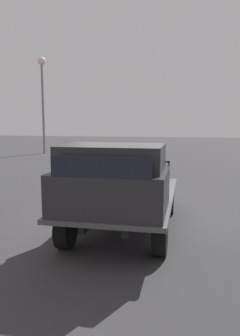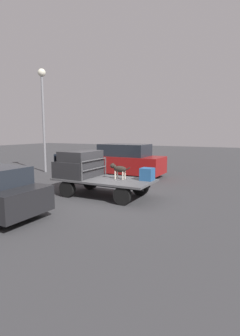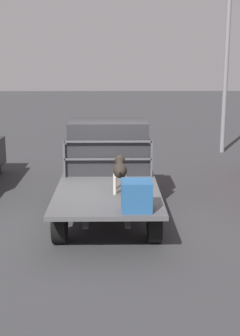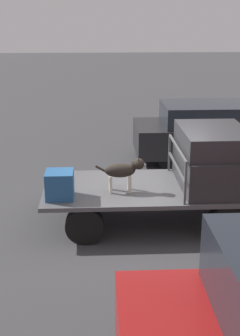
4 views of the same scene
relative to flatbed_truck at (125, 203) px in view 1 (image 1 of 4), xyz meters
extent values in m
plane|color=#38383A|center=(0.00, 0.00, -0.57)|extent=(80.00, 80.00, 0.00)
cylinder|color=black|center=(1.30, 0.85, -0.22)|extent=(0.69, 0.24, 0.69)
cylinder|color=black|center=(1.30, -0.85, -0.22)|extent=(0.69, 0.24, 0.69)
cylinder|color=black|center=(-1.30, 0.85, -0.22)|extent=(0.69, 0.24, 0.69)
cylinder|color=black|center=(-1.30, -0.85, -0.22)|extent=(0.69, 0.24, 0.69)
cube|color=black|center=(0.00, 0.35, 0.02)|extent=(3.85, 0.10, 0.18)
cube|color=black|center=(0.00, -0.35, 0.02)|extent=(3.85, 0.10, 0.18)
cube|color=#4C4C4F|center=(0.00, 0.00, 0.15)|extent=(4.18, 2.02, 0.08)
cube|color=#28282B|center=(1.30, 0.00, 0.54)|extent=(1.48, 1.90, 0.70)
cube|color=#28282B|center=(1.19, 0.00, 1.11)|extent=(1.26, 1.75, 0.43)
cube|color=black|center=(2.03, 0.00, 1.04)|extent=(0.02, 1.56, 0.32)
cube|color=#4C4C4F|center=(0.49, 0.93, 0.59)|extent=(0.04, 0.04, 0.80)
cube|color=#4C4C4F|center=(0.49, -0.93, 0.59)|extent=(0.04, 0.04, 0.80)
cube|color=#4C4C4F|center=(0.49, 0.00, 0.97)|extent=(0.04, 1.86, 0.04)
cube|color=#4C4C4F|center=(0.49, 0.00, 0.59)|extent=(0.04, 1.86, 0.04)
cylinder|color=beige|center=(-0.44, -0.14, 0.35)|extent=(0.06, 0.06, 0.33)
cylinder|color=beige|center=(-0.44, -0.34, 0.35)|extent=(0.06, 0.06, 0.33)
cylinder|color=beige|center=(-0.80, -0.14, 0.35)|extent=(0.06, 0.06, 0.33)
cylinder|color=beige|center=(-0.80, -0.34, 0.35)|extent=(0.06, 0.06, 0.33)
ellipsoid|color=black|center=(-0.62, -0.24, 0.61)|extent=(0.58, 0.27, 0.27)
sphere|color=beige|center=(-0.46, -0.24, 0.56)|extent=(0.12, 0.12, 0.12)
cylinder|color=black|center=(-0.38, -0.24, 0.68)|extent=(0.19, 0.15, 0.18)
sphere|color=black|center=(-0.27, -0.24, 0.73)|extent=(0.21, 0.21, 0.21)
cone|color=beige|center=(-0.18, -0.24, 0.71)|extent=(0.12, 0.12, 0.12)
cone|color=black|center=(-0.28, -0.18, 0.82)|extent=(0.06, 0.08, 0.10)
cone|color=black|center=(-0.28, -0.30, 0.82)|extent=(0.06, 0.08, 0.10)
cylinder|color=black|center=(-0.97, -0.24, 0.63)|extent=(0.25, 0.04, 0.17)
cube|color=#235184|center=(-1.74, -0.51, 0.44)|extent=(0.50, 0.50, 0.50)
cylinder|color=gray|center=(-14.92, -8.67, 2.52)|extent=(0.16, 0.16, 6.18)
sphere|color=silver|center=(-14.92, -8.67, 5.79)|extent=(0.56, 0.56, 0.56)
camera|label=1|loc=(6.70, 1.26, 1.74)|focal=35.00mm
camera|label=2|loc=(-5.62, 9.36, 2.15)|focal=28.00mm
camera|label=3|loc=(-9.25, -0.12, 2.67)|focal=50.00mm
camera|label=4|loc=(-1.05, -8.54, 3.45)|focal=50.00mm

